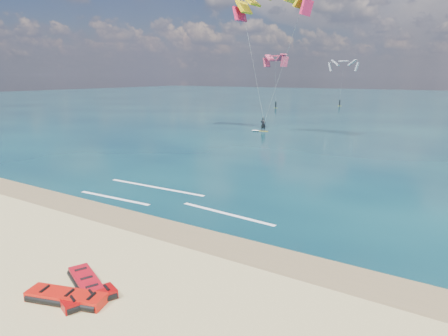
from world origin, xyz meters
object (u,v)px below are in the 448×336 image
Objects in this scene: packed_kite_left at (67,302)px; packed_kite_mid at (86,285)px; kitesurfer_main at (267,59)px; packed_kite_right at (90,302)px.

packed_kite_left is 1.10m from packed_kite_mid.
packed_kite_mid is at bearing 89.67° from packed_kite_left.
kitesurfer_main is (-11.31, 36.67, 9.09)m from packed_kite_left.
packed_kite_right is (0.67, 0.38, 0.00)m from packed_kite_left.
packed_kite_mid is (-0.33, 1.05, 0.00)m from packed_kite_left.
packed_kite_right is 0.11× the size of kitesurfer_main.
packed_kite_mid is 1.21m from packed_kite_right.
packed_kite_left is 1.53× the size of packed_kite_right.
packed_kite_left is 0.16× the size of kitesurfer_main.
kitesurfer_main is at bearing 89.19° from packed_kite_left.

